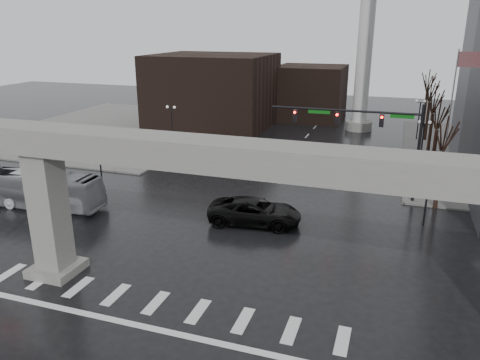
# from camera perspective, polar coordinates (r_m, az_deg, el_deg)

# --- Properties ---
(ground) EXTENTS (160.00, 160.00, 0.00)m
(ground) POSITION_cam_1_polar(r_m,az_deg,el_deg) (26.28, -9.16, -13.43)
(ground) COLOR black
(ground) RESTS_ON ground
(sidewalk_nw) EXTENTS (28.00, 36.00, 0.15)m
(sidewalk_nw) POSITION_cam_1_polar(r_m,az_deg,el_deg) (68.10, -14.64, 6.15)
(sidewalk_nw) COLOR #64625F
(sidewalk_nw) RESTS_ON ground
(elevated_guideway) EXTENTS (48.00, 2.60, 8.70)m
(elevated_guideway) POSITION_cam_1_polar(r_m,az_deg,el_deg) (22.87, -7.21, 0.75)
(elevated_guideway) COLOR gray
(elevated_guideway) RESTS_ON ground
(building_far_left) EXTENTS (16.00, 14.00, 10.00)m
(building_far_left) POSITION_cam_1_polar(r_m,az_deg,el_deg) (66.99, -3.33, 10.79)
(building_far_left) COLOR black
(building_far_left) RESTS_ON ground
(building_far_mid) EXTENTS (10.00, 10.00, 8.00)m
(building_far_mid) POSITION_cam_1_polar(r_m,az_deg,el_deg) (73.37, 8.57, 10.49)
(building_far_mid) COLOR black
(building_far_mid) RESTS_ON ground
(smokestack) EXTENTS (3.60, 3.60, 30.00)m
(smokestack) POSITION_cam_1_polar(r_m,az_deg,el_deg) (65.75, 15.15, 17.38)
(smokestack) COLOR silver
(smokestack) RESTS_ON ground
(signal_mast_arm) EXTENTS (12.12, 0.43, 8.00)m
(signal_mast_arm) POSITION_cam_1_polar(r_m,az_deg,el_deg) (39.22, 15.60, 6.02)
(signal_mast_arm) COLOR black
(signal_mast_arm) RESTS_ON ground
(flagpole_assembly) EXTENTS (2.06, 0.12, 12.00)m
(flagpole_assembly) POSITION_cam_1_polar(r_m,az_deg,el_deg) (42.25, 24.72, 8.22)
(flagpole_assembly) COLOR silver
(flagpole_assembly) RESTS_ON ground
(lamp_right_0) EXTENTS (1.22, 0.32, 5.11)m
(lamp_right_0) POSITION_cam_1_polar(r_m,az_deg,el_deg) (35.19, 22.06, -0.01)
(lamp_right_0) COLOR black
(lamp_right_0) RESTS_ON ground
(lamp_right_1) EXTENTS (1.22, 0.32, 5.11)m
(lamp_right_1) POSITION_cam_1_polar(r_m,az_deg,el_deg) (48.72, 21.40, 4.89)
(lamp_right_1) COLOR black
(lamp_right_1) RESTS_ON ground
(lamp_right_2) EXTENTS (1.22, 0.32, 5.11)m
(lamp_right_2) POSITION_cam_1_polar(r_m,az_deg,el_deg) (62.46, 21.03, 7.65)
(lamp_right_2) COLOR black
(lamp_right_2) RESTS_ON ground
(lamp_left_0) EXTENTS (1.22, 0.32, 5.11)m
(lamp_left_0) POSITION_cam_1_polar(r_m,az_deg,el_deg) (42.76, -16.82, 3.64)
(lamp_left_0) COLOR black
(lamp_left_0) RESTS_ON ground
(lamp_left_1) EXTENTS (1.22, 0.32, 5.11)m
(lamp_left_1) POSITION_cam_1_polar(r_m,az_deg,el_deg) (54.45, -8.36, 7.26)
(lamp_left_1) COLOR black
(lamp_left_1) RESTS_ON ground
(lamp_left_2) EXTENTS (1.22, 0.32, 5.11)m
(lamp_left_2) POSITION_cam_1_polar(r_m,az_deg,el_deg) (67.03, -2.91, 9.48)
(lamp_left_2) COLOR black
(lamp_left_2) RESTS_ON ground
(tree_right_0) EXTENTS (1.09, 1.58, 7.50)m
(tree_right_0) POSITION_cam_1_polar(r_m,az_deg,el_deg) (39.30, 23.20, 0.63)
(tree_right_0) COLOR black
(tree_right_0) RESTS_ON ground
(tree_right_1) EXTENTS (1.09, 1.61, 7.67)m
(tree_right_1) POSITION_cam_1_polar(r_m,az_deg,el_deg) (47.00, 22.64, 3.50)
(tree_right_1) COLOR black
(tree_right_1) RESTS_ON ground
(tree_right_2) EXTENTS (1.10, 1.63, 7.85)m
(tree_right_2) POSITION_cam_1_polar(r_m,az_deg,el_deg) (54.78, 22.23, 5.56)
(tree_right_2) COLOR black
(tree_right_2) RESTS_ON ground
(tree_right_3) EXTENTS (1.11, 1.66, 8.02)m
(tree_right_3) POSITION_cam_1_polar(r_m,az_deg,el_deg) (62.61, 21.92, 7.11)
(tree_right_3) COLOR black
(tree_right_3) RESTS_ON ground
(tree_right_4) EXTENTS (1.12, 1.69, 8.19)m
(tree_right_4) POSITION_cam_1_polar(r_m,az_deg,el_deg) (70.49, 21.68, 8.31)
(tree_right_4) COLOR black
(tree_right_4) RESTS_ON ground
(pickup_truck) EXTENTS (7.02, 3.88, 1.86)m
(pickup_truck) POSITION_cam_1_polar(r_m,az_deg,el_deg) (33.89, 1.81, -3.88)
(pickup_truck) COLOR black
(pickup_truck) RESTS_ON ground
(city_bus) EXTENTS (10.63, 3.01, 2.93)m
(city_bus) POSITION_cam_1_polar(r_m,az_deg,el_deg) (40.04, -23.27, -1.07)
(city_bus) COLOR #B0B0B5
(city_bus) RESTS_ON ground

